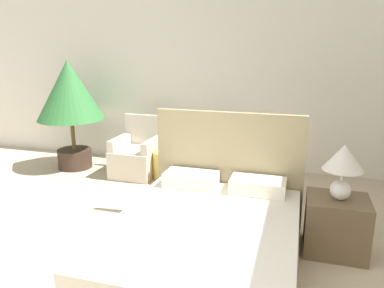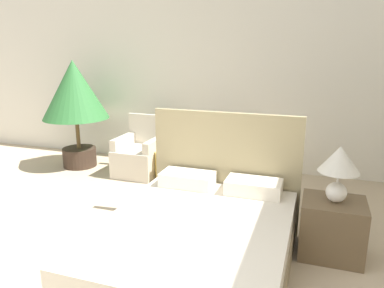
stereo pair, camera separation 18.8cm
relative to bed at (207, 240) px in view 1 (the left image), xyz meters
name	(u,v)px [view 1 (the left image)]	position (x,y,z in m)	size (l,w,h in m)	color
wall_back	(216,74)	(-0.60, 2.89, 1.17)	(10.00, 0.06, 2.90)	silver
bed	(207,240)	(0.00, 0.00, 0.00)	(1.54, 1.97, 1.22)	#8C7A5B
armchair_near_window_left	(137,157)	(-1.60, 2.09, -0.01)	(0.63, 0.69, 0.86)	beige
armchair_near_window_right	(196,163)	(-0.68, 2.09, -0.01)	(0.67, 0.73, 0.86)	beige
potted_palm	(70,96)	(-2.68, 2.12, 0.86)	(1.01, 1.01, 1.67)	#38281E
nightstand	(336,225)	(1.07, 0.62, -0.01)	(0.55, 0.48, 0.53)	brown
table_lamp	(343,163)	(1.08, 0.61, 0.60)	(0.36, 0.36, 0.51)	white
side_table	(165,165)	(-1.14, 2.03, -0.07)	(0.34, 0.34, 0.41)	gold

